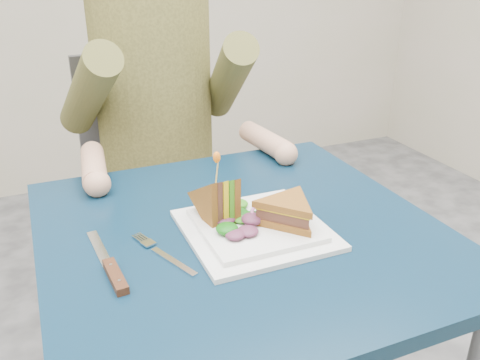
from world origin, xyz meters
name	(u,v)px	position (x,y,z in m)	size (l,w,h in m)	color
table	(241,262)	(0.00, 0.00, 0.65)	(0.75, 0.75, 0.73)	#081E30
chair	(153,175)	(0.00, 0.75, 0.54)	(0.42, 0.40, 0.93)	#47474C
diner	(154,69)	(0.00, 0.63, 0.91)	(0.54, 0.59, 0.74)	brown
plate	(255,228)	(0.02, -0.03, 0.74)	(0.26, 0.26, 0.02)	white
sandwich_flat	(288,212)	(0.07, -0.05, 0.78)	(0.19, 0.19, 0.05)	brown
sandwich_upright	(218,202)	(-0.04, 0.02, 0.78)	(0.08, 0.13, 0.13)	brown
fork	(164,255)	(-0.16, -0.04, 0.73)	(0.08, 0.17, 0.01)	silver
knife	(112,271)	(-0.26, -0.06, 0.74)	(0.04, 0.22, 0.02)	silver
toothpick	(217,171)	(-0.04, 0.02, 0.85)	(0.00, 0.00, 0.06)	tan
toothpick_frill	(217,157)	(-0.04, 0.02, 0.88)	(0.01, 0.01, 0.02)	orange
lettuce_spill	(255,215)	(0.02, -0.02, 0.76)	(0.15, 0.13, 0.02)	#337A14
onion_ring	(261,213)	(0.03, -0.02, 0.77)	(0.04, 0.04, 0.01)	#9E4C7A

